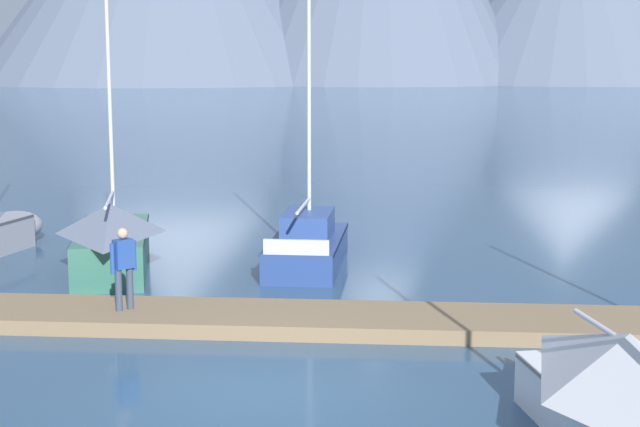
# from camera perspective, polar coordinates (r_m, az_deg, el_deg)

# --- Properties ---
(ground_plane) EXTENTS (700.00, 700.00, 0.00)m
(ground_plane) POSITION_cam_1_polar(r_m,az_deg,el_deg) (15.80, -3.52, -10.65)
(ground_plane) COLOR #2D4C6B
(dock) EXTENTS (24.12, 4.14, 0.30)m
(dock) POSITION_cam_1_polar(r_m,az_deg,el_deg) (19.50, -0.94, -6.32)
(dock) COLOR #846B4C
(dock) RESTS_ON ground
(sailboat_second_berth) EXTENTS (3.42, 6.27, 8.38)m
(sailboat_second_berth) POSITION_cam_1_polar(r_m,az_deg,el_deg) (25.20, -12.17, -1.32)
(sailboat_second_berth) COLOR #336B56
(sailboat_second_berth) RESTS_ON ground
(sailboat_mid_dock_port) EXTENTS (2.03, 5.74, 7.98)m
(sailboat_mid_dock_port) POSITION_cam_1_polar(r_m,az_deg,el_deg) (25.39, -0.64, -1.72)
(sailboat_mid_dock_port) COLOR navy
(sailboat_mid_dock_port) RESTS_ON ground
(person_on_dock) EXTENTS (0.41, 0.48, 1.69)m
(person_on_dock) POSITION_cam_1_polar(r_m,az_deg,el_deg) (19.84, -11.57, -2.92)
(person_on_dock) COLOR #384256
(person_on_dock) RESTS_ON dock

